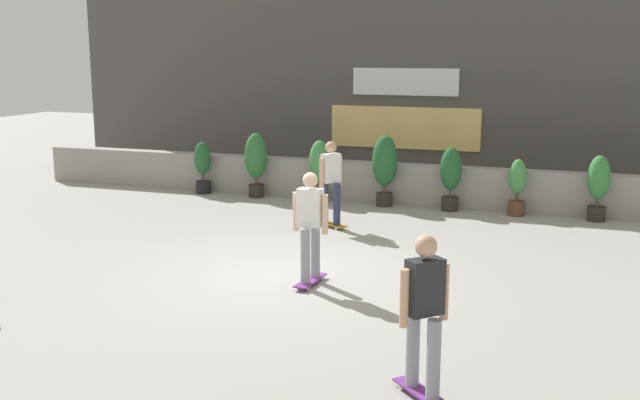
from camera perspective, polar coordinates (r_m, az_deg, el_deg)
ground_plane at (r=11.80m, az=-2.44°, el=-5.65°), size 48.00×48.00×0.00m
planter_wall at (r=17.25m, az=4.98°, el=1.32°), size 18.00×0.40×0.90m
building_backdrop at (r=20.89m, az=7.92°, el=10.73°), size 20.00×2.08×6.50m
potted_plant_0 at (r=18.41m, az=-8.86°, el=2.60°), size 0.39×0.39×1.25m
potted_plant_1 at (r=17.76m, az=-4.87°, el=3.03°), size 0.52×0.52×1.51m
potted_plant_2 at (r=17.19m, az=-0.04°, el=2.54°), size 0.47×0.47×1.41m
potted_plant_3 at (r=16.72m, az=4.92°, el=2.67°), size 0.56×0.56×1.59m
potted_plant_4 at (r=16.45m, az=9.85°, el=1.90°), size 0.46×0.46×1.38m
potted_plant_5 at (r=16.30m, az=14.69°, el=1.04°), size 0.36×0.36×1.19m
potted_plant_6 at (r=16.24m, az=20.30°, el=1.13°), size 0.44×0.44×1.35m
skater_foreground at (r=7.54m, az=7.88°, el=-8.22°), size 0.72×0.70×1.70m
skater_mid_plaza at (r=14.66m, az=0.82°, el=1.52°), size 0.79×0.58×1.70m
skater_far_left at (r=11.05m, az=-0.74°, el=-1.76°), size 0.56×0.81×1.70m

